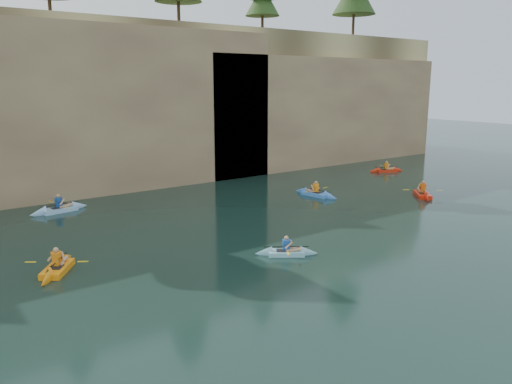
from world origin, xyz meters
TOP-DOWN VIEW (x-y plane):
  - ground at (0.00, 0.00)m, footprint 160.00×160.00m
  - cliff at (0.00, 30.00)m, footprint 70.00×16.00m
  - cliff_slab_center at (2.00, 22.60)m, footprint 24.00×2.40m
  - cliff_slab_east at (22.00, 22.60)m, footprint 26.00×2.40m
  - sea_cave_center at (-4.00, 21.95)m, footprint 3.50×1.00m
  - sea_cave_east at (10.00, 21.95)m, footprint 5.00×1.00m
  - kayaker_orange at (-5.69, 9.37)m, footprint 2.50×3.15m
  - kayaker_ltblue_near at (2.87, 5.53)m, footprint 2.63×2.10m
  - kayaker_red_far at (17.38, 9.06)m, footprint 2.95×3.18m
  - kayaker_ltblue_mid at (-3.04, 19.00)m, footprint 3.50×2.53m
  - kayaker_blue_east at (11.82, 13.32)m, footprint 2.43×3.56m
  - kayaker_extra_east at (22.77, 16.50)m, footprint 3.06×2.13m

SIDE VIEW (x-z plane):
  - ground at x=0.00m, z-range 0.00..0.00m
  - kayaker_ltblue_near at x=2.87m, z-range -0.41..0.67m
  - kayaker_extra_east at x=22.77m, z-range -0.44..0.72m
  - kayaker_blue_east at x=11.82m, z-range -0.47..0.77m
  - kayaker_orange at x=-5.69m, z-range -0.47..0.78m
  - kayaker_ltblue_mid at x=-3.04m, z-range -0.49..0.81m
  - kayaker_red_far at x=17.38m, z-range -0.49..0.81m
  - sea_cave_center at x=-4.00m, z-range 0.00..3.20m
  - sea_cave_east at x=10.00m, z-range 0.00..4.50m
  - cliff_slab_east at x=22.00m, z-range 0.00..9.84m
  - cliff_slab_center at x=2.00m, z-range 0.00..11.40m
  - cliff at x=0.00m, z-range 0.00..12.00m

